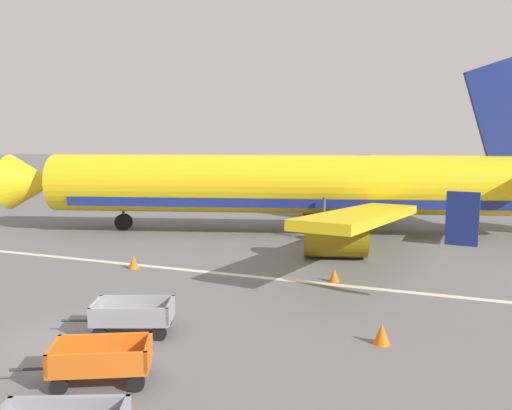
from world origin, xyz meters
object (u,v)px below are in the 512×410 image
object	(u,v)px
baggage_cart_second_in_row	(101,360)
baggage_cart_third_in_row	(133,316)
traffic_cone_mid_apron	(382,334)
traffic_cone_near_plane	(134,262)
airplane	(300,186)
traffic_cone_by_carts	(334,275)

from	to	relation	value
baggage_cart_second_in_row	baggage_cart_third_in_row	world-z (taller)	same
baggage_cart_second_in_row	traffic_cone_mid_apron	world-z (taller)	baggage_cart_second_in_row
baggage_cart_second_in_row	traffic_cone_near_plane	bearing A→B (deg)	119.31
baggage_cart_second_in_row	traffic_cone_near_plane	distance (m)	11.80
baggage_cart_third_in_row	traffic_cone_near_plane	size ratio (longest dim) A/B	5.48
airplane	traffic_cone_mid_apron	size ratio (longest dim) A/B	56.04
traffic_cone_near_plane	baggage_cart_third_in_row	bearing A→B (deg)	-56.87
baggage_cart_second_in_row	traffic_cone_by_carts	bearing A→B (deg)	72.27
baggage_cart_second_in_row	traffic_cone_by_carts	xyz separation A→B (m)	(3.65, 11.40, -0.31)
baggage_cart_second_in_row	traffic_cone_near_plane	world-z (taller)	baggage_cart_second_in_row
traffic_cone_mid_apron	traffic_cone_by_carts	world-z (taller)	traffic_cone_mid_apron
traffic_cone_near_plane	traffic_cone_mid_apron	distance (m)	13.29
airplane	traffic_cone_mid_apron	world-z (taller)	airplane
airplane	traffic_cone_near_plane	bearing A→B (deg)	-113.23
traffic_cone_mid_apron	baggage_cart_third_in_row	bearing A→B (deg)	-165.76
baggage_cart_second_in_row	traffic_cone_near_plane	size ratio (longest dim) A/B	5.39
traffic_cone_near_plane	traffic_cone_by_carts	distance (m)	9.49
airplane	traffic_cone_near_plane	world-z (taller)	airplane
baggage_cart_third_in_row	traffic_cone_mid_apron	xyz separation A→B (m)	(7.62, 1.93, -0.27)
baggage_cart_third_in_row	traffic_cone_mid_apron	size ratio (longest dim) A/B	5.42
baggage_cart_third_in_row	traffic_cone_near_plane	bearing A→B (deg)	123.13
airplane	traffic_cone_mid_apron	distance (m)	18.34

